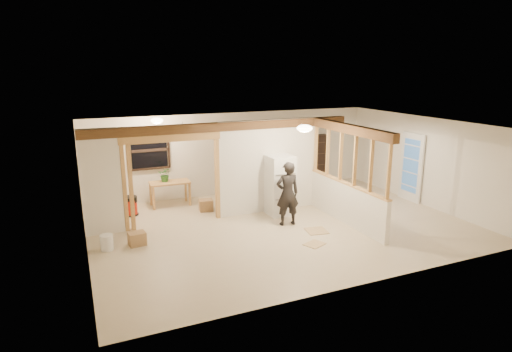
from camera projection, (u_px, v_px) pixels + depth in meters
name	position (u px, v px, depth m)	size (l,w,h in m)	color
floor	(281.00, 226.00, 10.63)	(9.00, 6.50, 0.01)	#C2B090
ceiling	(283.00, 125.00, 10.01)	(9.00, 6.50, 0.01)	white
wall_back	(235.00, 153.00, 13.21)	(9.00, 0.01, 2.50)	silver
wall_front	(366.00, 219.00, 7.43)	(9.00, 0.01, 2.50)	silver
wall_left	(82.00, 199.00, 8.59)	(0.01, 6.50, 2.50)	silver
wall_right	(424.00, 161.00, 12.05)	(0.01, 6.50, 2.50)	silver
partition_left_stub	(101.00, 182.00, 9.83)	(0.90, 0.12, 2.50)	silver
partition_center	(268.00, 166.00, 11.46)	(2.80, 0.12, 2.50)	silver
doorway_frame	(173.00, 181.00, 10.50)	(2.46, 0.14, 2.20)	tan
header_beam_back	(226.00, 127.00, 10.73)	(7.00, 0.18, 0.22)	brown
header_beam_right	(349.00, 129.00, 10.30)	(0.18, 3.30, 0.22)	brown
pony_wall	(345.00, 203.00, 10.76)	(0.12, 3.20, 1.00)	silver
stud_partition	(348.00, 158.00, 10.48)	(0.14, 3.20, 1.32)	tan
window_back	(149.00, 150.00, 12.07)	(1.12, 0.10, 1.10)	black
french_door	(411.00, 167.00, 12.44)	(0.12, 0.86, 2.00)	white
ceiling_dome_main	(305.00, 128.00, 9.69)	(0.36, 0.36, 0.16)	#FFEABF
ceiling_dome_util	(157.00, 121.00, 11.10)	(0.32, 0.32, 0.14)	#FFEABF
hanging_bulb	(183.00, 135.00, 10.75)	(0.07, 0.07, 0.07)	#FFD88C
refrigerator	(280.00, 185.00, 11.30)	(0.65, 0.64, 1.59)	white
woman	(288.00, 194.00, 10.52)	(0.59, 0.38, 1.61)	black
work_table	(170.00, 194.00, 12.12)	(1.11, 0.55, 0.70)	tan
potted_plant	(165.00, 175.00, 11.99)	(0.36, 0.32, 0.41)	#255E23
shop_vac	(130.00, 206.00, 11.31)	(0.40, 0.40, 0.53)	#B41A07
bookshelf	(314.00, 160.00, 14.18)	(0.84, 0.28, 1.68)	black
bucket	(107.00, 243.00, 9.16)	(0.27, 0.27, 0.35)	white
box_util_a	(206.00, 205.00, 11.72)	(0.37, 0.31, 0.31)	#A0794D
box_util_b	(120.00, 223.00, 10.40)	(0.30, 0.30, 0.28)	#A0794D
box_front	(137.00, 239.00, 9.44)	(0.36, 0.29, 0.29)	#A0794D
floor_panel_near	(317.00, 231.00, 10.27)	(0.48, 0.48, 0.02)	tan
floor_panel_far	(315.00, 244.00, 9.50)	(0.43, 0.35, 0.01)	tan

